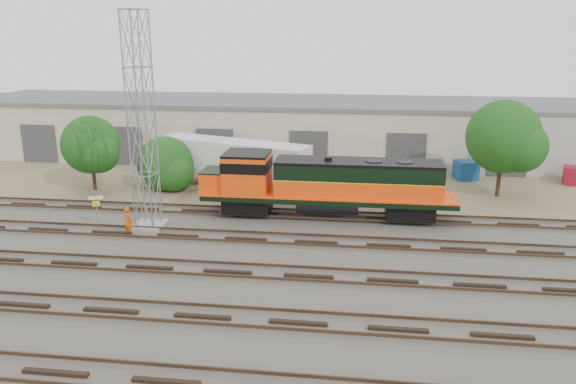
# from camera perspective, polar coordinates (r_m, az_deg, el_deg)

# --- Properties ---
(ground) EXTENTS (140.00, 140.00, 0.00)m
(ground) POSITION_cam_1_polar(r_m,az_deg,el_deg) (30.71, -4.86, -5.89)
(ground) COLOR #47423A
(ground) RESTS_ON ground
(dirt_strip) EXTENTS (80.00, 16.00, 0.02)m
(dirt_strip) POSITION_cam_1_polar(r_m,az_deg,el_deg) (44.73, -0.84, 1.34)
(dirt_strip) COLOR #726047
(dirt_strip) RESTS_ON ground
(tracks) EXTENTS (80.00, 20.40, 0.28)m
(tracks) POSITION_cam_1_polar(r_m,az_deg,el_deg) (28.00, -6.15, -8.04)
(tracks) COLOR black
(tracks) RESTS_ON ground
(warehouse) EXTENTS (58.40, 10.40, 5.30)m
(warehouse) POSITION_cam_1_polar(r_m,az_deg,el_deg) (51.88, 0.46, 6.43)
(warehouse) COLOR beige
(warehouse) RESTS_ON ground
(locomotive) EXTENTS (15.88, 2.79, 3.82)m
(locomotive) POSITION_cam_1_polar(r_m,az_deg,el_deg) (35.10, 3.60, 0.81)
(locomotive) COLOR black
(locomotive) RESTS_ON tracks
(signal_tower) EXTENTS (1.86, 1.86, 12.57)m
(signal_tower) POSITION_cam_1_polar(r_m,az_deg,el_deg) (33.61, -14.62, 6.47)
(signal_tower) COLOR gray
(signal_tower) RESTS_ON ground
(sign_post) EXTENTS (0.78, 0.35, 2.03)m
(sign_post) POSITION_cam_1_polar(r_m,az_deg,el_deg) (35.32, -18.90, -1.29)
(sign_post) COLOR gray
(sign_post) RESTS_ON ground
(worker) EXTENTS (0.77, 0.75, 1.79)m
(worker) POSITION_cam_1_polar(r_m,az_deg,el_deg) (33.55, -15.92, -2.90)
(worker) COLOR #D44F0B
(worker) RESTS_ON ground
(semi_trailer) EXTENTS (11.90, 6.01, 3.62)m
(semi_trailer) POSITION_cam_1_polar(r_m,az_deg,el_deg) (41.58, -5.24, 3.33)
(semi_trailer) COLOR silver
(semi_trailer) RESTS_ON ground
(dumpster_blue) EXTENTS (1.95, 1.88, 1.50)m
(dumpster_blue) POSITION_cam_1_polar(r_m,az_deg,el_deg) (46.60, 17.61, 2.12)
(dumpster_blue) COLOR navy
(dumpster_blue) RESTS_ON ground
(dumpster_red) EXTENTS (1.79, 1.72, 1.40)m
(dumpster_red) POSITION_cam_1_polar(r_m,az_deg,el_deg) (48.24, 27.07, 1.48)
(dumpster_red) COLOR maroon
(dumpster_red) RESTS_ON ground
(tree_west) EXTENTS (4.44, 4.23, 5.53)m
(tree_west) POSITION_cam_1_polar(r_m,az_deg,el_deg) (43.14, -19.23, 4.36)
(tree_west) COLOR #382619
(tree_west) RESTS_ON ground
(tree_mid) EXTENTS (4.38, 4.18, 4.18)m
(tree_mid) POSITION_cam_1_polar(r_m,az_deg,el_deg) (42.50, -12.12, 2.57)
(tree_mid) COLOR #382619
(tree_mid) RESTS_ON ground
(tree_east) EXTENTS (5.36, 5.10, 6.89)m
(tree_east) POSITION_cam_1_polar(r_m,az_deg,el_deg) (41.72, 21.43, 5.02)
(tree_east) COLOR #382619
(tree_east) RESTS_ON ground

